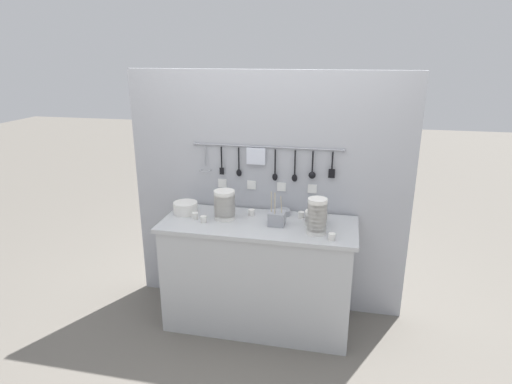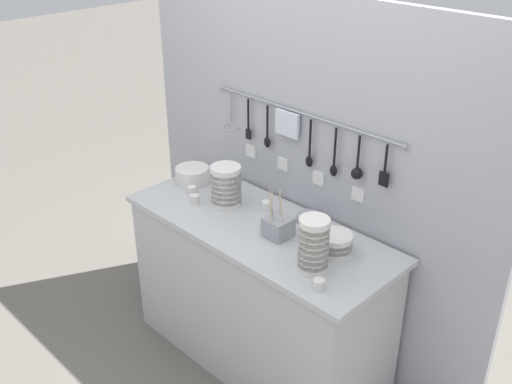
{
  "view_description": "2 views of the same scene",
  "coord_description": "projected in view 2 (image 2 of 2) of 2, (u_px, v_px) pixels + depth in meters",
  "views": [
    {
      "loc": [
        0.61,
        -2.94,
        2.1
      ],
      "look_at": [
        -0.02,
        0.01,
        1.11
      ],
      "focal_mm": 30.0,
      "sensor_mm": 36.0,
      "label": 1
    },
    {
      "loc": [
        1.83,
        -1.85,
        2.42
      ],
      "look_at": [
        -0.03,
        0.01,
        1.05
      ],
      "focal_mm": 42.0,
      "sensor_mm": 36.0,
      "label": 2
    }
  ],
  "objects": [
    {
      "name": "back_wall",
      "position": [
        303.0,
        183.0,
        3.18
      ],
      "size": [
        2.28,
        0.11,
        1.98
      ],
      "color": "#A8AAB2",
      "rests_on": "ground"
    },
    {
      "name": "bowl_stack_short_front",
      "position": [
        313.0,
        245.0,
        2.62
      ],
      "size": [
        0.14,
        0.14,
        0.26
      ],
      "color": "silver",
      "rests_on": "counter"
    },
    {
      "name": "steel_mixing_bowl",
      "position": [
        308.0,
        218.0,
        3.05
      ],
      "size": [
        0.12,
        0.12,
        0.04
      ],
      "color": "#93969E",
      "rests_on": "counter"
    },
    {
      "name": "plate_stack",
      "position": [
        192.0,
        175.0,
        3.43
      ],
      "size": [
        0.19,
        0.19,
        0.09
      ],
      "color": "silver",
      "rests_on": "counter"
    },
    {
      "name": "cup_back_left",
      "position": [
        266.0,
        206.0,
        3.16
      ],
      "size": [
        0.05,
        0.05,
        0.05
      ],
      "color": "silver",
      "rests_on": "counter"
    },
    {
      "name": "cup_front_right",
      "position": [
        192.0,
        190.0,
        3.31
      ],
      "size": [
        0.05,
        0.05,
        0.05
      ],
      "color": "silver",
      "rests_on": "counter"
    },
    {
      "name": "ground_plane",
      "position": [
        259.0,
        356.0,
        3.43
      ],
      "size": [
        20.0,
        20.0,
        0.0
      ],
      "primitive_type": "plane",
      "color": "#666059"
    },
    {
      "name": "cup_front_left",
      "position": [
        195.0,
        199.0,
        3.22
      ],
      "size": [
        0.05,
        0.05,
        0.05
      ],
      "color": "silver",
      "rests_on": "counter"
    },
    {
      "name": "cup_mid_row",
      "position": [
        328.0,
        230.0,
        2.93
      ],
      "size": [
        0.05,
        0.05,
        0.05
      ],
      "color": "silver",
      "rests_on": "counter"
    },
    {
      "name": "bowl_stack_back_corner",
      "position": [
        335.0,
        243.0,
        2.78
      ],
      "size": [
        0.17,
        0.17,
        0.1
      ],
      "color": "silver",
      "rests_on": "counter"
    },
    {
      "name": "cup_by_caddy",
      "position": [
        319.0,
        284.0,
        2.54
      ],
      "size": [
        0.05,
        0.05,
        0.05
      ],
      "color": "silver",
      "rests_on": "counter"
    },
    {
      "name": "cutlery_caddy",
      "position": [
        278.0,
        227.0,
        2.9
      ],
      "size": [
        0.12,
        0.12,
        0.26
      ],
      "color": "#93969E",
      "rests_on": "counter"
    },
    {
      "name": "bowl_stack_nested_right",
      "position": [
        226.0,
        186.0,
        3.16
      ],
      "size": [
        0.16,
        0.16,
        0.23
      ],
      "color": "silver",
      "rests_on": "counter"
    },
    {
      "name": "counter",
      "position": [
        259.0,
        294.0,
        3.22
      ],
      "size": [
        1.48,
        0.59,
        0.87
      ],
      "color": "#B7BABC",
      "rests_on": "ground"
    }
  ]
}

